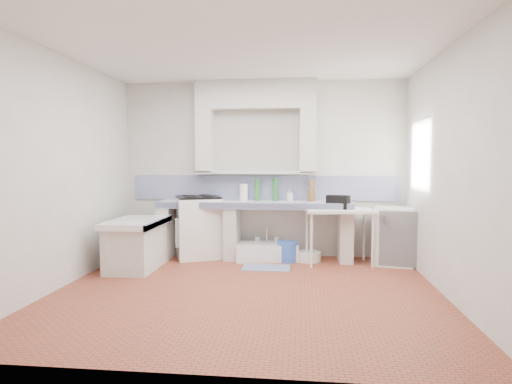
# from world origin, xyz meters

# --- Properties ---
(floor) EXTENTS (4.50, 4.50, 0.00)m
(floor) POSITION_xyz_m (0.00, 0.00, 0.00)
(floor) COLOR #9D442D
(floor) RESTS_ON ground
(ceiling) EXTENTS (4.50, 4.50, 0.00)m
(ceiling) POSITION_xyz_m (0.00, 0.00, 2.80)
(ceiling) COLOR silver
(ceiling) RESTS_ON ground
(wall_back) EXTENTS (4.50, 0.00, 4.50)m
(wall_back) POSITION_xyz_m (0.00, 2.00, 1.40)
(wall_back) COLOR silver
(wall_back) RESTS_ON ground
(wall_front) EXTENTS (4.50, 0.00, 4.50)m
(wall_front) POSITION_xyz_m (0.00, -2.00, 1.40)
(wall_front) COLOR silver
(wall_front) RESTS_ON ground
(wall_left) EXTENTS (0.00, 4.50, 4.50)m
(wall_left) POSITION_xyz_m (-2.25, 0.00, 1.40)
(wall_left) COLOR silver
(wall_left) RESTS_ON ground
(wall_right) EXTENTS (0.00, 4.50, 4.50)m
(wall_right) POSITION_xyz_m (2.25, 0.00, 1.40)
(wall_right) COLOR silver
(wall_right) RESTS_ON ground
(alcove_mass) EXTENTS (1.90, 0.25, 0.45)m
(alcove_mass) POSITION_xyz_m (-0.10, 1.88, 2.58)
(alcove_mass) COLOR silver
(alcove_mass) RESTS_ON ground
(window_frame) EXTENTS (0.35, 0.86, 1.06)m
(window_frame) POSITION_xyz_m (2.42, 1.20, 1.60)
(window_frame) COLOR #392212
(window_frame) RESTS_ON ground
(lace_valance) EXTENTS (0.01, 0.84, 0.24)m
(lace_valance) POSITION_xyz_m (2.28, 1.20, 1.98)
(lace_valance) COLOR white
(lace_valance) RESTS_ON ground
(counter_slab) EXTENTS (3.00, 0.60, 0.08)m
(counter_slab) POSITION_xyz_m (-0.10, 1.70, 0.86)
(counter_slab) COLOR white
(counter_slab) RESTS_ON ground
(counter_lip) EXTENTS (3.00, 0.04, 0.10)m
(counter_lip) POSITION_xyz_m (-0.10, 1.42, 0.86)
(counter_lip) COLOR navy
(counter_lip) RESTS_ON ground
(counter_pier_left) EXTENTS (0.20, 0.55, 0.82)m
(counter_pier_left) POSITION_xyz_m (-1.50, 1.70, 0.41)
(counter_pier_left) COLOR silver
(counter_pier_left) RESTS_ON ground
(counter_pier_mid) EXTENTS (0.20, 0.55, 0.82)m
(counter_pier_mid) POSITION_xyz_m (-0.45, 1.70, 0.41)
(counter_pier_mid) COLOR silver
(counter_pier_mid) RESTS_ON ground
(counter_pier_right) EXTENTS (0.20, 0.55, 0.82)m
(counter_pier_right) POSITION_xyz_m (1.30, 1.70, 0.41)
(counter_pier_right) COLOR silver
(counter_pier_right) RESTS_ON ground
(peninsula_top) EXTENTS (0.70, 1.10, 0.08)m
(peninsula_top) POSITION_xyz_m (-1.70, 0.90, 0.66)
(peninsula_top) COLOR white
(peninsula_top) RESTS_ON ground
(peninsula_base) EXTENTS (0.60, 1.00, 0.62)m
(peninsula_base) POSITION_xyz_m (-1.70, 0.90, 0.31)
(peninsula_base) COLOR silver
(peninsula_base) RESTS_ON ground
(peninsula_lip) EXTENTS (0.04, 1.10, 0.10)m
(peninsula_lip) POSITION_xyz_m (-1.37, 0.90, 0.66)
(peninsula_lip) COLOR navy
(peninsula_lip) RESTS_ON ground
(backsplash) EXTENTS (4.27, 0.03, 0.40)m
(backsplash) POSITION_xyz_m (0.00, 1.99, 1.10)
(backsplash) COLOR navy
(backsplash) RESTS_ON ground
(stove) EXTENTS (0.87, 0.85, 0.95)m
(stove) POSITION_xyz_m (-1.00, 1.71, 0.47)
(stove) COLOR white
(stove) RESTS_ON ground
(sink) EXTENTS (1.02, 0.68, 0.23)m
(sink) POSITION_xyz_m (0.08, 1.66, 0.11)
(sink) COLOR white
(sink) RESTS_ON ground
(side_table) EXTENTS (1.05, 0.67, 0.04)m
(side_table) POSITION_xyz_m (1.19, 1.49, 0.41)
(side_table) COLOR white
(side_table) RESTS_ON ground
(fridge) EXTENTS (0.65, 0.65, 0.84)m
(fridge) POSITION_xyz_m (2.00, 1.57, 0.42)
(fridge) COLOR white
(fridge) RESTS_ON ground
(bucket_red) EXTENTS (0.35, 0.35, 0.26)m
(bucket_red) POSITION_xyz_m (-0.10, 1.62, 0.13)
(bucket_red) COLOR #B0243F
(bucket_red) RESTS_ON ground
(bucket_orange) EXTENTS (0.27, 0.27, 0.24)m
(bucket_orange) POSITION_xyz_m (0.25, 1.61, 0.12)
(bucket_orange) COLOR #DF6803
(bucket_orange) RESTS_ON ground
(bucket_blue) EXTENTS (0.37, 0.37, 0.30)m
(bucket_blue) POSITION_xyz_m (0.43, 1.58, 0.15)
(bucket_blue) COLOR blue
(bucket_blue) RESTS_ON ground
(basin_white) EXTENTS (0.41, 0.41, 0.15)m
(basin_white) POSITION_xyz_m (0.75, 1.62, 0.07)
(basin_white) COLOR white
(basin_white) RESTS_ON ground
(water_bottle_a) EXTENTS (0.09, 0.09, 0.32)m
(water_bottle_a) POSITION_xyz_m (-0.07, 1.85, 0.16)
(water_bottle_a) COLOR silver
(water_bottle_a) RESTS_ON ground
(water_bottle_b) EXTENTS (0.09, 0.09, 0.33)m
(water_bottle_b) POSITION_xyz_m (0.24, 1.85, 0.16)
(water_bottle_b) COLOR silver
(water_bottle_b) RESTS_ON ground
(black_bag) EXTENTS (0.37, 0.30, 0.20)m
(black_bag) POSITION_xyz_m (1.17, 1.53, 0.92)
(black_bag) COLOR black
(black_bag) RESTS_ON side_table
(green_bottle_a) EXTENTS (0.10, 0.10, 0.35)m
(green_bottle_a) POSITION_xyz_m (-0.07, 1.85, 1.07)
(green_bottle_a) COLOR #276F2C
(green_bottle_a) RESTS_ON counter_slab
(green_bottle_b) EXTENTS (0.08, 0.08, 0.37)m
(green_bottle_b) POSITION_xyz_m (0.22, 1.85, 1.08)
(green_bottle_b) COLOR #276F2C
(green_bottle_b) RESTS_ON counter_slab
(knife_block) EXTENTS (0.10, 0.08, 0.19)m
(knife_block) POSITION_xyz_m (0.77, 1.85, 1.00)
(knife_block) COLOR brown
(knife_block) RESTS_ON counter_slab
(cutting_board) EXTENTS (0.09, 0.25, 0.34)m
(cutting_board) POSITION_xyz_m (0.80, 1.85, 1.07)
(cutting_board) COLOR brown
(cutting_board) RESTS_ON counter_slab
(paper_towel) EXTENTS (0.16, 0.16, 0.26)m
(paper_towel) POSITION_xyz_m (-0.29, 1.85, 1.03)
(paper_towel) COLOR white
(paper_towel) RESTS_ON counter_slab
(soap_bottle) EXTENTS (0.11, 0.11, 0.19)m
(soap_bottle) POSITION_xyz_m (0.44, 1.85, 1.00)
(soap_bottle) COLOR white
(soap_bottle) RESTS_ON counter_slab
(rug) EXTENTS (0.68, 0.39, 0.01)m
(rug) POSITION_xyz_m (0.14, 1.11, 0.01)
(rug) COLOR navy
(rug) RESTS_ON ground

